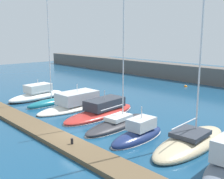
{
  "coord_description": "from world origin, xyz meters",
  "views": [
    {
      "loc": [
        18.52,
        -13.12,
        8.57
      ],
      "look_at": [
        -1.75,
        5.58,
        3.02
      ],
      "focal_mm": 44.5,
      "sensor_mm": 36.0,
      "label": 1
    }
  ],
  "objects_px": {
    "sailboat_sand_seventh": "(191,141)",
    "mooring_buoy_orange": "(186,87)",
    "motorboat_white_nearest": "(37,95)",
    "sailboat_teal_second": "(50,102)",
    "motorboat_red_fourth": "(102,111)",
    "sailboat_charcoal_fifth": "(118,123)",
    "motorboat_navy_sixth": "(138,134)",
    "dock_bollard": "(72,141)",
    "motorboat_ivory_third": "(77,104)"
  },
  "relations": [
    {
      "from": "motorboat_ivory_third",
      "to": "mooring_buoy_orange",
      "type": "bearing_deg",
      "value": -5.66
    },
    {
      "from": "dock_bollard",
      "to": "mooring_buoy_orange",
      "type": "bearing_deg",
      "value": 106.03
    },
    {
      "from": "motorboat_navy_sixth",
      "to": "dock_bollard",
      "type": "height_order",
      "value": "motorboat_navy_sixth"
    },
    {
      "from": "sailboat_teal_second",
      "to": "motorboat_navy_sixth",
      "type": "xyz_separation_m",
      "value": [
        14.95,
        -0.42,
        0.13
      ]
    },
    {
      "from": "motorboat_ivory_third",
      "to": "motorboat_red_fourth",
      "type": "relative_size",
      "value": 1.02
    },
    {
      "from": "motorboat_white_nearest",
      "to": "sailboat_teal_second",
      "type": "relative_size",
      "value": 0.66
    },
    {
      "from": "sailboat_charcoal_fifth",
      "to": "motorboat_white_nearest",
      "type": "bearing_deg",
      "value": 83.66
    },
    {
      "from": "sailboat_sand_seventh",
      "to": "mooring_buoy_orange",
      "type": "xyz_separation_m",
      "value": [
        -13.89,
        21.0,
        -0.33
      ]
    },
    {
      "from": "motorboat_navy_sixth",
      "to": "mooring_buoy_orange",
      "type": "bearing_deg",
      "value": 19.75
    },
    {
      "from": "motorboat_red_fourth",
      "to": "motorboat_navy_sixth",
      "type": "relative_size",
      "value": 1.63
    },
    {
      "from": "motorboat_red_fourth",
      "to": "sailboat_sand_seventh",
      "type": "height_order",
      "value": "sailboat_sand_seventh"
    },
    {
      "from": "motorboat_ivory_third",
      "to": "motorboat_white_nearest",
      "type": "bearing_deg",
      "value": 96.87
    },
    {
      "from": "sailboat_charcoal_fifth",
      "to": "sailboat_sand_seventh",
      "type": "bearing_deg",
      "value": -88.47
    },
    {
      "from": "sailboat_teal_second",
      "to": "motorboat_navy_sixth",
      "type": "relative_size",
      "value": 2.06
    },
    {
      "from": "motorboat_red_fourth",
      "to": "sailboat_sand_seventh",
      "type": "xyz_separation_m",
      "value": [
        11.07,
        -0.33,
        -0.12
      ]
    },
    {
      "from": "motorboat_white_nearest",
      "to": "dock_bollard",
      "type": "height_order",
      "value": "motorboat_white_nearest"
    },
    {
      "from": "motorboat_navy_sixth",
      "to": "sailboat_sand_seventh",
      "type": "relative_size",
      "value": 0.3
    },
    {
      "from": "motorboat_red_fourth",
      "to": "dock_bollard",
      "type": "distance_m",
      "value": 9.14
    },
    {
      "from": "motorboat_red_fourth",
      "to": "dock_bollard",
      "type": "relative_size",
      "value": 23.26
    },
    {
      "from": "sailboat_charcoal_fifth",
      "to": "dock_bollard",
      "type": "height_order",
      "value": "sailboat_charcoal_fifth"
    },
    {
      "from": "sailboat_teal_second",
      "to": "motorboat_red_fourth",
      "type": "relative_size",
      "value": 1.26
    },
    {
      "from": "sailboat_teal_second",
      "to": "motorboat_ivory_third",
      "type": "distance_m",
      "value": 3.75
    },
    {
      "from": "motorboat_white_nearest",
      "to": "mooring_buoy_orange",
      "type": "relative_size",
      "value": 15.07
    },
    {
      "from": "sailboat_teal_second",
      "to": "motorboat_ivory_third",
      "type": "height_order",
      "value": "sailboat_teal_second"
    },
    {
      "from": "sailboat_teal_second",
      "to": "sailboat_charcoal_fifth",
      "type": "height_order",
      "value": "sailboat_charcoal_fifth"
    },
    {
      "from": "dock_bollard",
      "to": "sailboat_charcoal_fifth",
      "type": "bearing_deg",
      "value": 102.46
    },
    {
      "from": "sailboat_sand_seventh",
      "to": "motorboat_navy_sixth",
      "type": "bearing_deg",
      "value": 113.79
    },
    {
      "from": "sailboat_sand_seventh",
      "to": "motorboat_white_nearest",
      "type": "bearing_deg",
      "value": 88.21
    },
    {
      "from": "sailboat_sand_seventh",
      "to": "mooring_buoy_orange",
      "type": "height_order",
      "value": "sailboat_sand_seventh"
    },
    {
      "from": "motorboat_ivory_third",
      "to": "motorboat_navy_sixth",
      "type": "xyz_separation_m",
      "value": [
        11.58,
        -2.05,
        -0.08
      ]
    },
    {
      "from": "sailboat_teal_second",
      "to": "motorboat_white_nearest",
      "type": "bearing_deg",
      "value": 80.91
    },
    {
      "from": "motorboat_ivory_third",
      "to": "sailboat_teal_second",
      "type": "bearing_deg",
      "value": 113.89
    },
    {
      "from": "motorboat_ivory_third",
      "to": "sailboat_charcoal_fifth",
      "type": "relative_size",
      "value": 0.7
    },
    {
      "from": "sailboat_teal_second",
      "to": "dock_bollard",
      "type": "relative_size",
      "value": 29.32
    },
    {
      "from": "sailboat_charcoal_fifth",
      "to": "sailboat_sand_seventh",
      "type": "relative_size",
      "value": 0.73
    },
    {
      "from": "motorboat_red_fourth",
      "to": "sailboat_charcoal_fifth",
      "type": "height_order",
      "value": "sailboat_charcoal_fifth"
    },
    {
      "from": "motorboat_white_nearest",
      "to": "sailboat_charcoal_fifth",
      "type": "xyz_separation_m",
      "value": [
        15.53,
        0.06,
        -0.26
      ]
    },
    {
      "from": "mooring_buoy_orange",
      "to": "motorboat_white_nearest",
      "type": "bearing_deg",
      "value": -111.71
    },
    {
      "from": "sailboat_charcoal_fifth",
      "to": "sailboat_teal_second",
      "type": "bearing_deg",
      "value": 86.15
    },
    {
      "from": "motorboat_white_nearest",
      "to": "sailboat_teal_second",
      "type": "distance_m",
      "value": 4.1
    },
    {
      "from": "sailboat_sand_seventh",
      "to": "dock_bollard",
      "type": "distance_m",
      "value": 9.2
    },
    {
      "from": "sailboat_sand_seventh",
      "to": "motorboat_ivory_third",
      "type": "bearing_deg",
      "value": 85.22
    },
    {
      "from": "motorboat_ivory_third",
      "to": "motorboat_navy_sixth",
      "type": "relative_size",
      "value": 1.67
    },
    {
      "from": "sailboat_sand_seventh",
      "to": "dock_bollard",
      "type": "relative_size",
      "value": 46.77
    },
    {
      "from": "sailboat_sand_seventh",
      "to": "sailboat_charcoal_fifth",
      "type": "bearing_deg",
      "value": 93.58
    },
    {
      "from": "motorboat_ivory_third",
      "to": "motorboat_red_fourth",
      "type": "distance_m",
      "value": 4.19
    },
    {
      "from": "motorboat_white_nearest",
      "to": "motorboat_navy_sixth",
      "type": "xyz_separation_m",
      "value": [
        19.01,
        -0.9,
        -0.13
      ]
    },
    {
      "from": "motorboat_white_nearest",
      "to": "mooring_buoy_orange",
      "type": "height_order",
      "value": "motorboat_white_nearest"
    },
    {
      "from": "sailboat_teal_second",
      "to": "sailboat_charcoal_fifth",
      "type": "relative_size",
      "value": 0.86
    },
    {
      "from": "sailboat_teal_second",
      "to": "motorboat_red_fourth",
      "type": "height_order",
      "value": "sailboat_teal_second"
    }
  ]
}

